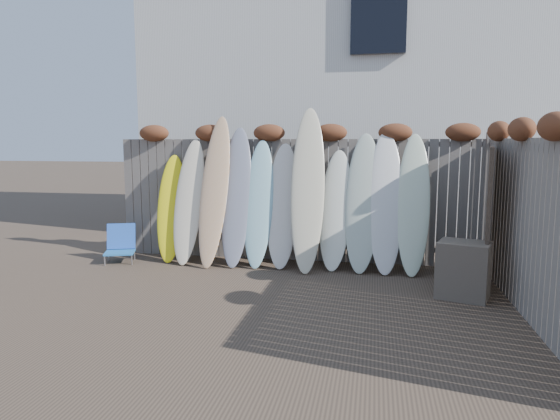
% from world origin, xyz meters
% --- Properties ---
extents(ground, '(80.00, 80.00, 0.00)m').
position_xyz_m(ground, '(0.00, 0.00, 0.00)').
color(ground, '#493A2D').
extents(back_fence, '(6.05, 0.28, 2.24)m').
position_xyz_m(back_fence, '(0.06, 2.39, 1.18)').
color(back_fence, slate).
rests_on(back_fence, ground).
extents(right_fence, '(0.28, 4.40, 2.24)m').
position_xyz_m(right_fence, '(2.99, 0.25, 1.14)').
color(right_fence, slate).
rests_on(right_fence, ground).
extents(house, '(8.50, 5.50, 6.33)m').
position_xyz_m(house, '(0.50, 6.50, 3.20)').
color(house, silver).
rests_on(house, ground).
extents(beach_chair, '(0.59, 0.61, 0.61)m').
position_xyz_m(beach_chair, '(-2.78, 1.77, 0.28)').
color(beach_chair, '#236CB3').
rests_on(beach_chair, ground).
extents(wooden_crate, '(0.74, 0.68, 0.71)m').
position_xyz_m(wooden_crate, '(2.43, 0.79, 0.36)').
color(wooden_crate, brown).
rests_on(wooden_crate, ground).
extents(lattice_panel, '(0.31, 1.25, 1.89)m').
position_xyz_m(lattice_panel, '(2.80, 1.30, 0.95)').
color(lattice_panel, '#4B3F2E').
rests_on(lattice_panel, ground).
extents(surfboard_0, '(0.52, 0.67, 1.75)m').
position_xyz_m(surfboard_0, '(-1.98, 2.02, 0.87)').
color(surfboard_0, '#FFEE12').
rests_on(surfboard_0, ground).
extents(surfboard_1, '(0.53, 0.74, 2.01)m').
position_xyz_m(surfboard_1, '(-1.65, 1.96, 1.00)').
color(surfboard_1, '#FCEBCA').
rests_on(surfboard_1, ground).
extents(surfboard_2, '(0.52, 0.87, 2.38)m').
position_xyz_m(surfboard_2, '(-1.19, 1.90, 1.19)').
color(surfboard_2, '#FCD295').
rests_on(surfboard_2, ground).
extents(surfboard_3, '(0.52, 0.80, 2.20)m').
position_xyz_m(surfboard_3, '(-0.86, 1.96, 1.10)').
color(surfboard_3, gray).
rests_on(surfboard_3, ground).
extents(surfboard_4, '(0.46, 0.71, 1.99)m').
position_xyz_m(surfboard_4, '(-0.48, 1.95, 1.00)').
color(surfboard_4, '#96CFDB').
rests_on(surfboard_4, ground).
extents(surfboard_5, '(0.51, 0.71, 1.94)m').
position_xyz_m(surfboard_5, '(-0.11, 1.98, 0.97)').
color(surfboard_5, silver).
rests_on(surfboard_5, ground).
extents(surfboard_6, '(0.56, 0.90, 2.49)m').
position_xyz_m(surfboard_6, '(0.30, 1.87, 1.25)').
color(surfboard_6, beige).
rests_on(surfboard_6, ground).
extents(surfboard_7, '(0.55, 0.70, 1.84)m').
position_xyz_m(surfboard_7, '(0.72, 1.99, 0.92)').
color(surfboard_7, white).
rests_on(surfboard_7, ground).
extents(surfboard_8, '(0.58, 0.78, 2.10)m').
position_xyz_m(surfboard_8, '(1.13, 1.97, 1.05)').
color(surfboard_8, beige).
rests_on(surfboard_8, ground).
extents(surfboard_9, '(0.54, 0.77, 2.12)m').
position_xyz_m(surfboard_9, '(1.47, 1.96, 1.06)').
color(surfboard_9, silver).
rests_on(surfboard_9, ground).
extents(surfboard_10, '(0.51, 0.76, 2.09)m').
position_xyz_m(surfboard_10, '(1.88, 1.94, 1.04)').
color(surfboard_10, silver).
rests_on(surfboard_10, ground).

